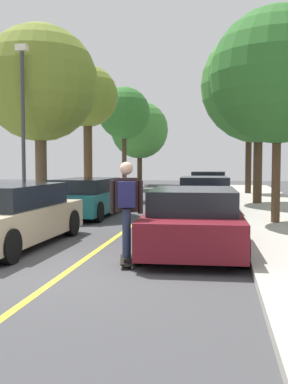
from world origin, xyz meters
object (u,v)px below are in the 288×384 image
street_tree_left_nearest (40,84)px  parked_car_left_near (87,197)px  street_tree_left_far (124,113)px  skateboard (127,260)px  street_tree_right_near (259,85)px  streetlamp (23,118)px  parked_car_right_near (204,196)px  street_tree_right_far (249,115)px  parked_car_right_nearest (193,221)px  street_tree_right_nearest (278,76)px  street_tree_left_near (88,98)px  skateboarder (126,204)px  parked_car_right_far (209,186)px  parked_car_left_nearest (11,216)px  street_tree_left_farthest (140,130)px

street_tree_left_nearest → parked_car_left_near: bearing=-28.5°
street_tree_left_far → skateboard: size_ratio=7.92×
street_tree_right_near → streetlamp: (-7.75, -5.69, -1.76)m
parked_car_right_near → street_tree_right_far: 10.69m
parked_car_right_nearest → street_tree_left_nearest: street_tree_left_nearest is taller
street_tree_right_nearest → street_tree_right_near: bearing=90.0°
street_tree_right_nearest → parked_car_right_nearest: bearing=-117.6°
street_tree_left_nearest → streetlamp: street_tree_left_nearest is taller
street_tree_left_near → street_tree_right_far: bearing=24.4°
parked_car_right_near → skateboarder: size_ratio=2.46×
parked_car_right_far → streetlamp: size_ratio=0.88×
parked_car_left_nearest → parked_car_right_nearest: 3.93m
parked_car_right_far → street_tree_left_farthest: street_tree_left_farthest is taller
parked_car_left_near → street_tree_left_farthest: bearing=95.3°
skateboard → parked_car_right_far: bearing=85.9°
parked_car_right_near → skateboard: bearing=-97.5°
street_tree_left_nearest → street_tree_right_nearest: street_tree_left_nearest is taller
parked_car_right_far → street_tree_left_far: 11.09m
parked_car_right_near → street_tree_left_farthest: size_ratio=0.63×
street_tree_left_nearest → parked_car_right_nearest: bearing=-48.8°
skateboard → street_tree_right_far: bearing=80.1°
skateboard → parked_car_right_nearest: bearing=52.3°
skateboarder → parked_car_right_near: bearing=82.5°
parked_car_left_nearest → street_tree_left_nearest: street_tree_left_nearest is taller
parked_car_right_near → street_tree_left_far: 16.81m
street_tree_right_nearest → street_tree_right_near: (0.00, 6.34, 0.79)m
street_tree_right_near → skateboarder: street_tree_right_near is taller
street_tree_left_near → parked_car_left_nearest: bearing=-81.0°
street_tree_right_far → skateboarder: 18.69m
street_tree_left_near → street_tree_right_far: street_tree_left_near is taller
street_tree_right_nearest → street_tree_right_far: bearing=90.0°
street_tree_left_farthest → skateboard: bearing=-80.6°
skateboard → street_tree_right_nearest: bearing=59.5°
parked_car_right_nearest → street_tree_left_farthest: size_ratio=0.62×
parked_car_right_near → street_tree_right_near: 5.91m
street_tree_right_far → streetlamp: street_tree_right_far is taller
parked_car_left_near → skateboard: size_ratio=5.28×
parked_car_right_nearest → street_tree_left_far: (-6.00, 21.90, 4.57)m
parked_car_right_far → street_tree_right_near: size_ratio=0.65×
street_tree_left_far → street_tree_right_nearest: 19.70m
parked_car_right_near → street_tree_left_far: bearing=111.8°
parked_car_right_near → street_tree_right_near: size_ratio=0.59×
street_tree_right_near → skateboard: bearing=-105.1°
parked_car_right_near → parked_car_right_far: (0.00, 6.87, 0.02)m
parked_car_left_near → parked_car_right_nearest: parked_car_right_nearest is taller
street_tree_right_nearest → streetlamp: (-7.75, 0.65, -0.97)m
street_tree_left_far → street_tree_left_near: bearing=-90.0°
parked_car_left_nearest → streetlamp: (-1.75, 4.65, 2.57)m
parked_car_left_near → street_tree_left_farthest: 22.78m
parked_car_right_nearest → streetlamp: size_ratio=0.77×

